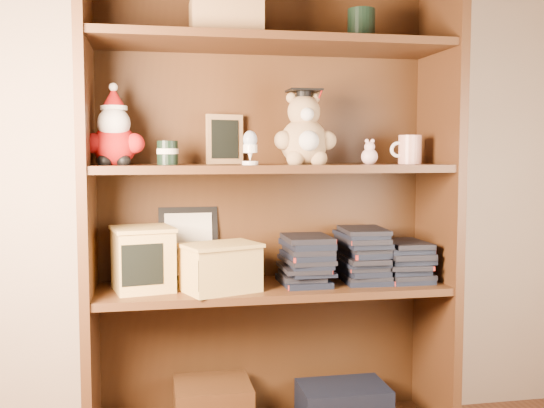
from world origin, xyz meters
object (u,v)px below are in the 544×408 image
Objects in this scene: bookcase at (268,215)px; grad_teddy_bear at (304,135)px; teacher_mug at (409,150)px; treats_box at (143,258)px.

bookcase is 6.34× the size of grad_teddy_bear.
teacher_mug is (0.37, 0.01, -0.05)m from grad_teddy_bear.
bookcase reaches higher than grad_teddy_bear.
teacher_mug is (0.48, -0.05, 0.22)m from bookcase.
bookcase is 0.44m from treats_box.
bookcase reaches higher than teacher_mug.
bookcase is 14.49× the size of teacher_mug.
treats_box is (-0.53, 0.01, -0.39)m from grad_teddy_bear.
grad_teddy_bear is at bearing -28.11° from bookcase.
bookcase is at bearing 7.04° from treats_box.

